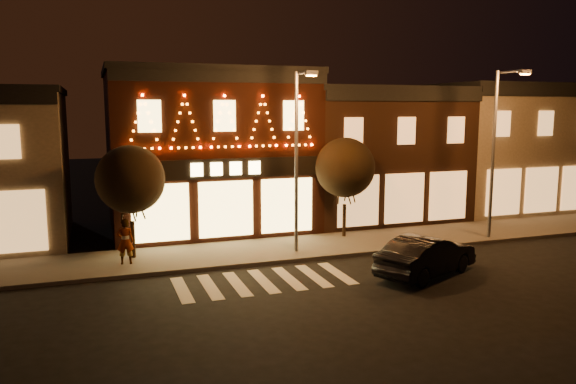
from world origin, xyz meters
TOP-DOWN VIEW (x-y plane):
  - ground at (0.00, 0.00)m, footprint 120.00×120.00m
  - sidewalk_far at (2.00, 8.00)m, footprint 44.00×4.00m
  - building_pulp at (0.00, 13.98)m, footprint 10.20×8.34m
  - building_right_a at (9.50, 13.99)m, footprint 9.20×8.28m
  - building_right_b at (18.50, 13.99)m, footprint 9.20×8.28m
  - streetlamp_mid at (2.49, 6.99)m, footprint 0.49×1.76m
  - streetlamp_right at (12.24, 6.37)m, footprint 0.52×1.82m
  - tree_left at (-4.33, 8.47)m, footprint 2.82×2.82m
  - tree_right at (5.68, 9.14)m, footprint 2.88×2.88m
  - dark_sedan at (6.12, 2.66)m, footprint 4.94×3.42m
  - pedestrian at (-4.68, 7.57)m, footprint 0.72×0.51m

SIDE VIEW (x-z plane):
  - ground at x=0.00m, z-range 0.00..0.00m
  - sidewalk_far at x=2.00m, z-range 0.00..0.15m
  - dark_sedan at x=6.12m, z-range 0.00..1.54m
  - pedestrian at x=-4.68m, z-range 0.15..1.99m
  - tree_left at x=-4.33m, z-range 1.09..5.80m
  - tree_right at x=5.68m, z-range 1.11..5.92m
  - building_right_a at x=9.50m, z-range 0.01..7.51m
  - building_right_b at x=18.50m, z-range 0.01..7.81m
  - building_pulp at x=0.00m, z-range 0.01..8.31m
  - streetlamp_mid at x=2.49m, z-range 0.82..8.53m
  - streetlamp_right at x=12.24m, z-range 0.84..8.77m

